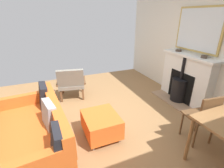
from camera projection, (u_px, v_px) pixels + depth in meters
name	position (u px, v px, depth m)	size (l,w,h in m)	color
ground_plane	(93.00, 125.00, 3.13)	(5.02, 5.52, 0.01)	olive
wall_left	(203.00, 43.00, 3.47)	(0.12, 5.52, 2.76)	silver
fireplace	(184.00, 81.00, 3.84)	(0.58, 1.39, 1.13)	#9E7A5B
mirror_over_mantel	(198.00, 30.00, 3.44)	(0.04, 1.12, 0.92)	tan
mantel_bowl_near	(178.00, 50.00, 3.91)	(0.14, 0.14, 0.04)	#47382D
mantel_bowl_far	(204.00, 57.00, 3.31)	(0.12, 0.12, 0.06)	#47382D
sofa	(35.00, 132.00, 2.42)	(1.06, 1.78, 0.83)	#B2B2B7
ottoman	(101.00, 124.00, 2.75)	(0.56, 0.65, 0.41)	#B2B2B7
armchair_accent	(71.00, 82.00, 3.96)	(0.77, 0.71, 0.81)	brown
dining_chair_near_fireplace	(204.00, 116.00, 2.51)	(0.45, 0.45, 0.86)	brown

